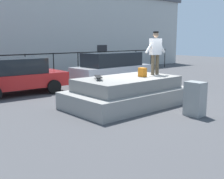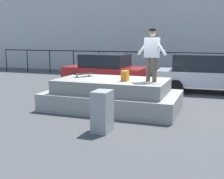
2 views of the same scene
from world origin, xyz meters
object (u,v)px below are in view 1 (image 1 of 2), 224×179
skateboard (98,77)px  backpack (142,72)px  car_red_sedan_near (17,76)px  car_silver_hatchback_mid (112,67)px  skateboarder (155,50)px  utility_box (195,99)px

skateboard → backpack: bearing=-15.8°
car_red_sedan_near → car_silver_hatchback_mid: 5.34m
car_silver_hatchback_mid → skateboarder: bearing=-111.1°
car_silver_hatchback_mid → utility_box: bearing=-110.2°
backpack → skateboarder: bearing=99.9°
skateboarder → utility_box: skateboarder is taller
skateboarder → utility_box: size_ratio=1.53×
car_silver_hatchback_mid → utility_box: 7.37m
skateboarder → utility_box: bearing=-108.5°
skateboarder → skateboard: bearing=171.8°
skateboarder → utility_box: (-0.79, -2.35, -1.48)m
car_silver_hatchback_mid → utility_box: car_silver_hatchback_mid is taller
utility_box → car_red_sedan_near: bearing=111.9°
backpack → car_red_sedan_near: (-2.70, 5.14, -0.39)m
backpack → utility_box: backpack is taller
backpack → utility_box: size_ratio=0.31×
car_red_sedan_near → car_silver_hatchback_mid: bearing=-5.0°
car_silver_hatchback_mid → backpack: bearing=-119.2°
skateboard → utility_box: size_ratio=0.69×
skateboarder → car_red_sedan_near: bearing=125.3°
backpack → car_red_sedan_near: bearing=-150.2°
backpack → car_red_sedan_near: 5.82m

